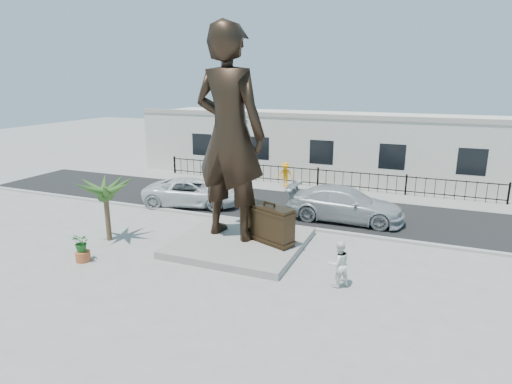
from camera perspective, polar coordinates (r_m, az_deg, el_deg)
ground at (r=17.02m, az=-2.57°, el=-9.12°), size 100.00×100.00×0.00m
street at (r=24.07m, az=5.39°, el=-1.89°), size 40.00×7.00×0.01m
curb at (r=20.88m, az=2.59°, el=-4.31°), size 40.00×0.25×0.12m
far_sidewalk at (r=27.78m, az=7.80°, el=0.34°), size 40.00×2.50×0.02m
plinth at (r=18.41m, az=-2.04°, el=-6.70°), size 5.20×5.20×0.30m
fence at (r=28.40m, az=8.24°, el=1.86°), size 22.00×0.10×1.20m
building at (r=32.13m, az=10.19°, el=6.20°), size 28.00×7.00×4.40m
statue at (r=17.77m, az=-3.56°, el=7.71°), size 3.49×2.57×8.82m
suitcase at (r=17.77m, az=1.76°, el=-4.28°), size 2.33×1.51×1.57m
tourist at (r=14.98m, az=10.95°, el=-9.39°), size 1.02×1.00×1.66m
car_white at (r=24.23m, az=-8.46°, el=-0.02°), size 5.84×3.78×1.50m
car_silver at (r=21.84m, az=11.78°, el=-1.58°), size 5.80×2.42×1.67m
worker at (r=28.08m, az=3.92°, el=2.33°), size 1.10×0.68×1.64m
palm_tree at (r=20.14m, az=-18.92°, el=-6.06°), size 1.80×1.80×3.20m
planter at (r=18.19m, az=-22.07°, el=-7.95°), size 0.56×0.56×0.40m
shrub at (r=17.98m, az=-22.25°, el=-6.26°), size 0.76×0.69×0.75m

